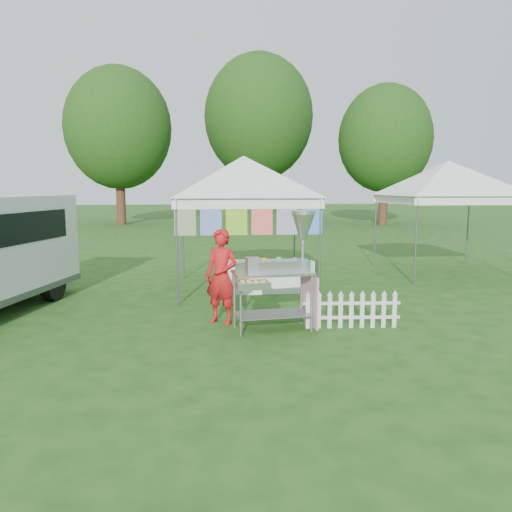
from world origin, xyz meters
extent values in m
plane|color=#1E4714|center=(0.00, 0.00, 0.00)|extent=(120.00, 120.00, 0.00)
cylinder|color=#59595E|center=(-1.42, 2.08, 1.05)|extent=(0.04, 0.04, 2.10)
cylinder|color=#59595E|center=(1.42, 2.08, 1.05)|extent=(0.04, 0.04, 2.10)
cylinder|color=#59595E|center=(-1.42, 4.92, 1.05)|extent=(0.04, 0.04, 2.10)
cylinder|color=#59595E|center=(1.42, 4.92, 1.05)|extent=(0.04, 0.04, 2.10)
cube|color=white|center=(0.00, 2.08, 2.00)|extent=(3.00, 0.03, 0.22)
cube|color=white|center=(0.00, 4.92, 2.00)|extent=(3.00, 0.03, 0.22)
pyramid|color=white|center=(0.00, 3.50, 3.00)|extent=(4.24, 4.24, 0.90)
cylinder|color=#59595E|center=(0.00, 2.08, 2.08)|extent=(3.00, 0.03, 0.03)
cube|color=#E2B60B|center=(-1.25, 2.08, 1.73)|extent=(0.42, 0.01, 0.70)
cube|color=purple|center=(-0.75, 2.08, 1.73)|extent=(0.42, 0.01, 0.70)
cube|color=#1B8B17|center=(-0.25, 2.08, 1.73)|extent=(0.42, 0.01, 0.70)
cube|color=#DB1B77|center=(0.25, 2.08, 1.73)|extent=(0.42, 0.01, 0.70)
cube|color=#33C1B4|center=(0.75, 2.08, 1.73)|extent=(0.42, 0.01, 0.70)
cube|color=#1A30D5|center=(1.25, 2.08, 1.73)|extent=(0.42, 0.01, 0.70)
cylinder|color=#59595E|center=(4.08, 3.58, 1.05)|extent=(0.04, 0.04, 2.10)
cylinder|color=#59595E|center=(4.08, 6.42, 1.05)|extent=(0.04, 0.04, 2.10)
cylinder|color=#59595E|center=(6.92, 6.42, 1.05)|extent=(0.04, 0.04, 2.10)
cube|color=white|center=(5.50, 3.58, 2.00)|extent=(3.00, 0.03, 0.22)
cube|color=white|center=(5.50, 6.42, 2.00)|extent=(3.00, 0.03, 0.22)
pyramid|color=white|center=(5.50, 5.00, 3.00)|extent=(4.24, 4.24, 0.90)
cylinder|color=#59595E|center=(5.50, 3.58, 2.08)|extent=(3.00, 0.03, 0.03)
cylinder|color=#3E2416|center=(-6.00, 24.00, 1.98)|extent=(0.56, 0.56, 3.96)
ellipsoid|color=#295317|center=(-6.00, 24.00, 5.85)|extent=(6.40, 6.40, 7.36)
cylinder|color=#3E2416|center=(3.00, 28.00, 2.42)|extent=(0.56, 0.56, 4.84)
ellipsoid|color=#295317|center=(3.00, 28.00, 7.15)|extent=(7.60, 7.60, 8.74)
cylinder|color=#3E2416|center=(10.00, 22.00, 1.76)|extent=(0.56, 0.56, 3.52)
ellipsoid|color=#295317|center=(10.00, 22.00, 5.20)|extent=(5.60, 5.60, 6.44)
cylinder|color=gray|center=(-0.33, -0.13, 0.47)|extent=(0.05, 0.05, 0.94)
cylinder|color=gray|center=(0.82, 0.02, 0.47)|extent=(0.05, 0.05, 0.94)
cylinder|color=gray|center=(-0.40, 0.40, 0.47)|extent=(0.05, 0.05, 0.94)
cylinder|color=gray|center=(0.75, 0.54, 0.47)|extent=(0.05, 0.05, 0.94)
cube|color=gray|center=(0.21, 0.21, 0.26)|extent=(1.26, 0.74, 0.02)
cube|color=#B7B7BC|center=(0.21, 0.21, 0.94)|extent=(1.33, 0.78, 0.04)
cube|color=#B7B7BC|center=(0.39, 0.28, 1.04)|extent=(0.92, 0.37, 0.16)
cube|color=gray|center=(-0.11, 0.22, 1.08)|extent=(0.24, 0.25, 0.23)
cylinder|color=gray|center=(0.72, 0.32, 1.42)|extent=(0.06, 0.06, 0.94)
cone|color=#B7B7BC|center=(0.72, 0.32, 1.68)|extent=(0.42, 0.42, 0.42)
cylinder|color=#B7B7BC|center=(0.72, 0.32, 1.91)|extent=(0.44, 0.44, 0.06)
cube|color=#B7B7BC|center=(-0.16, -0.24, 0.84)|extent=(0.54, 0.37, 0.10)
cube|color=pink|center=(0.84, 0.29, 0.47)|extent=(0.12, 0.78, 0.85)
cube|color=white|center=(0.82, -0.01, 1.07)|extent=(0.03, 0.15, 0.19)
imported|color=#AE1516|center=(-0.60, 0.70, 0.81)|extent=(0.71, 0.64, 1.62)
cube|color=silver|center=(-4.74, 3.53, 0.82)|extent=(2.05, 1.14, 0.92)
cube|color=black|center=(-4.10, 1.75, 1.58)|extent=(0.66, 2.74, 0.56)
cube|color=black|center=(-4.65, 3.89, 1.58)|extent=(1.70, 0.43, 0.56)
cylinder|color=black|center=(-3.99, 2.77, 0.35)|extent=(0.38, 0.73, 0.70)
cube|color=silver|center=(0.80, 0.21, 0.28)|extent=(0.07, 0.02, 0.56)
cube|color=silver|center=(0.98, 0.20, 0.28)|extent=(0.07, 0.02, 0.56)
cube|color=silver|center=(1.16, 0.19, 0.28)|extent=(0.07, 0.02, 0.56)
cube|color=silver|center=(1.34, 0.18, 0.28)|extent=(0.07, 0.02, 0.56)
cube|color=silver|center=(1.52, 0.16, 0.28)|extent=(0.07, 0.02, 0.56)
cube|color=silver|center=(1.70, 0.15, 0.28)|extent=(0.07, 0.02, 0.56)
cube|color=silver|center=(1.88, 0.14, 0.28)|extent=(0.07, 0.02, 0.56)
cube|color=silver|center=(2.06, 0.13, 0.28)|extent=(0.07, 0.02, 0.56)
cube|color=silver|center=(2.24, 0.12, 0.28)|extent=(0.07, 0.02, 0.56)
cube|color=silver|center=(1.52, 0.16, 0.18)|extent=(1.62, 0.14, 0.05)
cube|color=silver|center=(1.52, 0.16, 0.42)|extent=(1.62, 0.14, 0.05)
cube|color=white|center=(0.42, 3.23, 0.34)|extent=(1.80, 0.70, 0.68)
camera|label=1|loc=(-0.87, -7.65, 2.32)|focal=35.00mm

